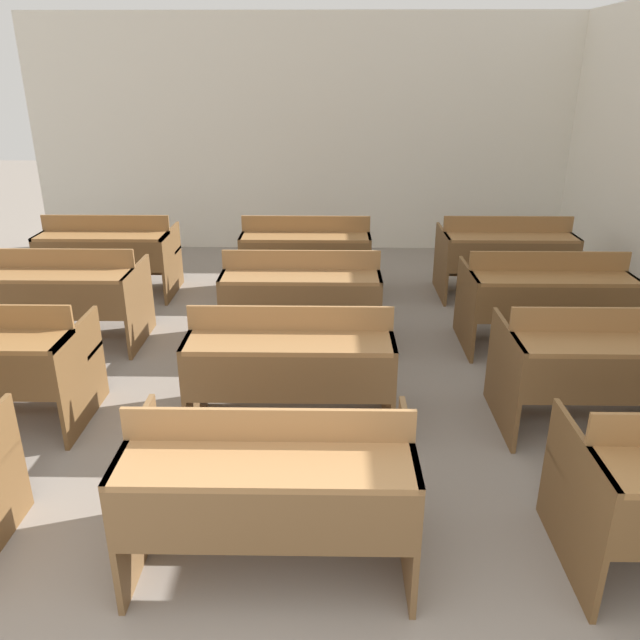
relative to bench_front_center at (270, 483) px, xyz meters
The scene contains 10 objects.
wall_back 5.70m from the bench_front_center, 90.91° to the left, with size 6.67×0.06×2.80m.
bench_front_center is the anchor object (origin of this frame).
bench_second_center 1.24m from the bench_front_center, 89.11° to the left, with size 1.27×0.74×0.83m.
bench_second_right 2.36m from the bench_front_center, 31.83° to the left, with size 1.27×0.74×0.83m.
bench_third_left 3.18m from the bench_front_center, 128.00° to the left, with size 1.27×0.74×0.83m.
bench_third_center 2.49m from the bench_front_center, 89.32° to the left, with size 1.27×0.74×0.83m.
bench_third_right 3.20m from the bench_front_center, 51.10° to the left, with size 1.27×0.74×0.83m.
bench_back_left 4.23m from the bench_front_center, 117.81° to the left, with size 1.27×0.74×0.83m.
bench_back_center 3.74m from the bench_front_center, 89.71° to the left, with size 1.27×0.74×0.83m.
bench_back_right 4.27m from the bench_front_center, 61.83° to the left, with size 1.27×0.74×0.83m.
Camera 1 is at (0.35, -1.07, 2.18)m, focal length 35.00 mm.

